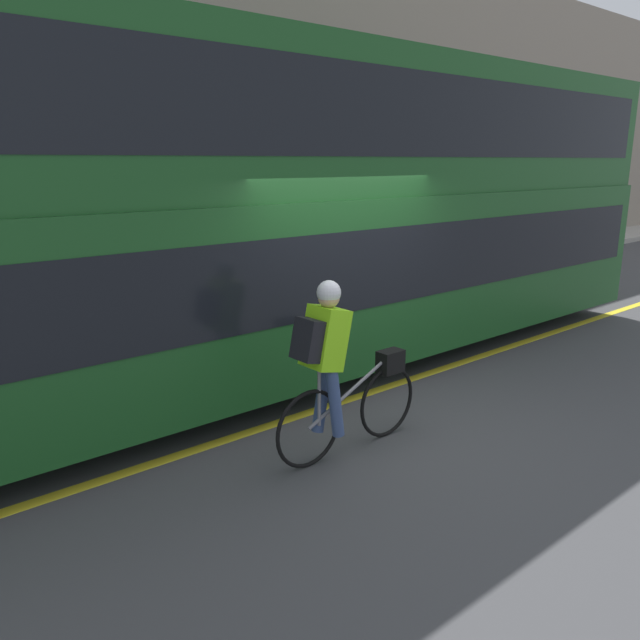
# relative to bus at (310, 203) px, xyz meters

# --- Properties ---
(ground_plane) EXTENTS (80.00, 80.00, 0.00)m
(ground_plane) POSITION_rel_bus_xyz_m (-0.52, -1.43, -2.15)
(ground_plane) COLOR #424244
(road_center_line) EXTENTS (50.00, 0.14, 0.01)m
(road_center_line) POSITION_rel_bus_xyz_m (-0.52, -1.19, -2.15)
(road_center_line) COLOR yellow
(road_center_line) RESTS_ON ground_plane
(sidewalk_curb) EXTENTS (60.00, 1.73, 0.16)m
(sidewalk_curb) POSITION_rel_bus_xyz_m (-0.52, 3.91, -2.08)
(sidewalk_curb) COLOR #A8A399
(sidewalk_curb) RESTS_ON ground_plane
(building_facade) EXTENTS (60.00, 0.30, 7.42)m
(building_facade) POSITION_rel_bus_xyz_m (-0.52, 4.93, 1.56)
(building_facade) COLOR gray
(building_facade) RESTS_ON ground_plane
(bus) EXTENTS (11.89, 2.62, 3.90)m
(bus) POSITION_rel_bus_xyz_m (0.00, 0.00, 0.00)
(bus) COLOR black
(bus) RESTS_ON ground_plane
(cyclist_on_bike) EXTENTS (1.72, 0.32, 1.67)m
(cyclist_on_bike) POSITION_rel_bus_xyz_m (-1.46, -2.14, -1.26)
(cyclist_on_bike) COLOR black
(cyclist_on_bike) RESTS_ON ground_plane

